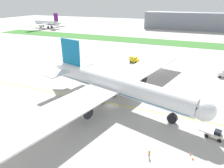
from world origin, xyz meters
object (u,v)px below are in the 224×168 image
(traffic_cone_near_nose, at_px, (193,158))
(ground_crew_wingwalker_port, at_px, (149,153))
(service_truck_baggage_loader, at_px, (68,58))
(traffic_cone_port_wing, at_px, (191,154))
(parked_airliner_far_left, at_px, (48,23))
(service_truck_fuel_bowser, at_px, (224,74))
(service_truck_catering_van, at_px, (134,59))
(pushback_tug, at_px, (215,134))
(airliner_foreground, at_px, (115,85))

(traffic_cone_near_nose, bearing_deg, ground_crew_wingwalker_port, -163.41)
(ground_crew_wingwalker_port, height_order, service_truck_baggage_loader, service_truck_baggage_loader)
(traffic_cone_port_wing, relative_size, parked_airliner_far_left, 0.01)
(service_truck_fuel_bowser, distance_m, service_truck_catering_van, 42.26)
(ground_crew_wingwalker_port, relative_size, service_truck_baggage_loader, 0.30)
(traffic_cone_port_wing, distance_m, service_truck_catering_van, 68.65)
(service_truck_fuel_bowser, bearing_deg, traffic_cone_near_nose, -100.77)
(traffic_cone_port_wing, relative_size, service_truck_fuel_bowser, 0.12)
(pushback_tug, xyz_separation_m, traffic_cone_near_nose, (-4.59, -9.59, -0.73))
(service_truck_baggage_loader, distance_m, service_truck_catering_van, 35.93)
(pushback_tug, xyz_separation_m, parked_airliner_far_left, (-166.41, 148.10, 4.66))
(pushback_tug, height_order, traffic_cone_near_nose, pushback_tug)
(airliner_foreground, relative_size, ground_crew_wingwalker_port, 56.74)
(parked_airliner_far_left, bearing_deg, service_truck_catering_van, -36.01)
(parked_airliner_far_left, bearing_deg, pushback_tug, -41.67)
(pushback_tug, distance_m, traffic_cone_near_nose, 10.66)
(ground_crew_wingwalker_port, bearing_deg, parked_airliner_far_left, 133.69)
(pushback_tug, xyz_separation_m, traffic_cone_port_wing, (-5.10, -8.37, -0.73))
(service_truck_fuel_bowser, bearing_deg, airliner_foreground, -132.28)
(airliner_foreground, bearing_deg, traffic_cone_port_wing, -34.13)
(pushback_tug, bearing_deg, traffic_cone_near_nose, -115.58)
(service_truck_catering_van, bearing_deg, traffic_cone_port_wing, -63.55)
(service_truck_fuel_bowser, bearing_deg, service_truck_catering_van, 171.04)
(traffic_cone_port_wing, bearing_deg, traffic_cone_near_nose, -67.53)
(service_truck_baggage_loader, xyz_separation_m, service_truck_catering_van, (34.54, 9.91, 0.16))
(traffic_cone_near_nose, bearing_deg, parked_airliner_far_left, 135.74)
(traffic_cone_near_nose, xyz_separation_m, service_truck_catering_van, (-31.07, 62.67, 1.38))
(parked_airliner_far_left, bearing_deg, traffic_cone_near_nose, -44.26)
(service_truck_catering_van, bearing_deg, airliner_foreground, -81.68)
(ground_crew_wingwalker_port, bearing_deg, traffic_cone_near_nose, 16.59)
(traffic_cone_near_nose, height_order, traffic_cone_port_wing, same)
(parked_airliner_far_left, bearing_deg, service_truck_baggage_loader, -47.48)
(traffic_cone_near_nose, xyz_separation_m, service_truck_fuel_bowser, (10.67, 56.09, 1.40))
(pushback_tug, bearing_deg, traffic_cone_port_wing, -121.33)
(service_truck_baggage_loader, distance_m, service_truck_fuel_bowser, 76.35)
(traffic_cone_port_wing, bearing_deg, pushback_tug, 58.67)
(traffic_cone_near_nose, relative_size, traffic_cone_port_wing, 1.00)
(pushback_tug, height_order, service_truck_baggage_loader, service_truck_baggage_loader)
(ground_crew_wingwalker_port, relative_size, service_truck_fuel_bowser, 0.33)
(service_truck_catering_van, distance_m, parked_airliner_far_left, 161.68)
(traffic_cone_near_nose, distance_m, service_truck_baggage_loader, 84.21)
(airliner_foreground, height_order, ground_crew_wingwalker_port, airliner_foreground)
(airliner_foreground, distance_m, parked_airliner_far_left, 196.30)
(pushback_tug, relative_size, ground_crew_wingwalker_port, 3.66)
(service_truck_catering_van, xyz_separation_m, parked_airliner_far_left, (-130.75, 95.02, 4.01))
(traffic_cone_port_wing, distance_m, service_truck_fuel_bowser, 56.01)
(airliner_foreground, bearing_deg, ground_crew_wingwalker_port, -51.86)
(pushback_tug, distance_m, service_truck_baggage_loader, 82.42)
(service_truck_baggage_loader, height_order, service_truck_fuel_bowser, service_truck_fuel_bowser)
(airliner_foreground, height_order, pushback_tug, airliner_foreground)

